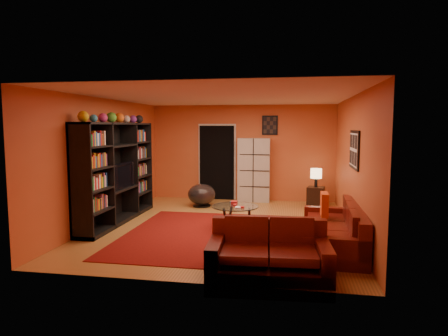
% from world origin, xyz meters
% --- Properties ---
extents(floor, '(6.00, 6.00, 0.00)m').
position_xyz_m(floor, '(0.00, 0.00, 0.00)').
color(floor, olive).
rests_on(floor, ground).
extents(ceiling, '(6.00, 6.00, 0.00)m').
position_xyz_m(ceiling, '(0.00, 0.00, 2.60)').
color(ceiling, white).
rests_on(ceiling, wall_back).
extents(wall_back, '(6.00, 0.00, 6.00)m').
position_xyz_m(wall_back, '(0.00, 3.00, 1.30)').
color(wall_back, '#BA5129').
rests_on(wall_back, floor).
extents(wall_front, '(6.00, 0.00, 6.00)m').
position_xyz_m(wall_front, '(0.00, -3.00, 1.30)').
color(wall_front, '#BA5129').
rests_on(wall_front, floor).
extents(wall_left, '(0.00, 6.00, 6.00)m').
position_xyz_m(wall_left, '(-2.50, 0.00, 1.30)').
color(wall_left, '#BA5129').
rests_on(wall_left, floor).
extents(wall_right, '(0.00, 6.00, 6.00)m').
position_xyz_m(wall_right, '(2.50, 0.00, 1.30)').
color(wall_right, '#BA5129').
rests_on(wall_right, floor).
extents(rug, '(3.60, 3.60, 0.01)m').
position_xyz_m(rug, '(0.10, -0.70, 0.01)').
color(rug, '#560B09').
rests_on(rug, floor).
extents(doorway, '(0.95, 0.10, 2.04)m').
position_xyz_m(doorway, '(-0.70, 2.96, 1.02)').
color(doorway, black).
rests_on(doorway, floor).
extents(wall_art_right, '(0.03, 1.00, 0.70)m').
position_xyz_m(wall_art_right, '(2.48, -0.30, 1.60)').
color(wall_art_right, black).
rests_on(wall_art_right, wall_right).
extents(wall_art_back, '(0.42, 0.03, 0.52)m').
position_xyz_m(wall_art_back, '(0.75, 2.98, 2.05)').
color(wall_art_back, black).
rests_on(wall_art_back, wall_back).
extents(entertainment_unit, '(0.45, 3.00, 2.10)m').
position_xyz_m(entertainment_unit, '(-2.27, 0.00, 1.05)').
color(entertainment_unit, black).
rests_on(entertainment_unit, floor).
extents(tv, '(0.94, 0.12, 0.54)m').
position_xyz_m(tv, '(-2.23, 0.01, 0.99)').
color(tv, black).
rests_on(tv, entertainment_unit).
extents(sofa, '(1.08, 2.40, 0.85)m').
position_xyz_m(sofa, '(2.14, -1.08, 0.28)').
color(sofa, '#4B0D0A').
rests_on(sofa, rug).
extents(loveseat, '(1.71, 1.10, 0.85)m').
position_xyz_m(loveseat, '(1.07, -2.41, 0.28)').
color(loveseat, '#4B0D0A').
rests_on(loveseat, rug).
extents(throw_pillow, '(0.12, 0.42, 0.42)m').
position_xyz_m(throw_pillow, '(1.95, -0.60, 0.63)').
color(throw_pillow, '#CA4216').
rests_on(throw_pillow, sofa).
extents(coffee_table, '(0.92, 0.92, 0.46)m').
position_xyz_m(coffee_table, '(0.28, -0.21, 0.42)').
color(coffee_table, silver).
rests_on(coffee_table, floor).
extents(storage_cabinet, '(0.86, 0.40, 1.71)m').
position_xyz_m(storage_cabinet, '(0.34, 2.80, 0.85)').
color(storage_cabinet, '#B2AFA5').
rests_on(storage_cabinet, floor).
extents(bowl_chair, '(0.70, 0.70, 0.57)m').
position_xyz_m(bowl_chair, '(-0.88, 1.86, 0.31)').
color(bowl_chair, black).
rests_on(bowl_chair, floor).
extents(side_table, '(0.47, 0.47, 0.50)m').
position_xyz_m(side_table, '(1.96, 2.36, 0.25)').
color(side_table, black).
rests_on(side_table, floor).
extents(table_lamp, '(0.28, 0.28, 0.46)m').
position_xyz_m(table_lamp, '(1.96, 2.36, 0.83)').
color(table_lamp, black).
rests_on(table_lamp, side_table).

